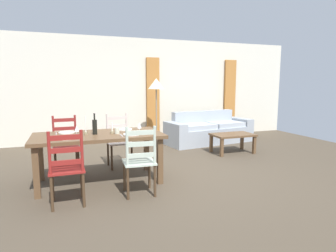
# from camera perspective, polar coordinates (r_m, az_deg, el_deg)

# --- Properties ---
(ground_plane) EXTENTS (9.60, 9.60, 0.02)m
(ground_plane) POSITION_cam_1_polar(r_m,az_deg,el_deg) (4.93, 1.75, -9.50)
(ground_plane) COLOR #4C4032
(wall_far) EXTENTS (9.60, 0.16, 2.70)m
(wall_far) POSITION_cam_1_polar(r_m,az_deg,el_deg) (7.86, -7.11, 7.17)
(wall_far) COLOR silver
(wall_far) RESTS_ON ground_plane
(curtain_panel_left) EXTENTS (0.35, 0.08, 2.20)m
(curtain_panel_left) POSITION_cam_1_polar(r_m,az_deg,el_deg) (7.87, -3.00, 5.40)
(curtain_panel_left) COLOR #BA7534
(curtain_panel_left) RESTS_ON ground_plane
(curtain_panel_right) EXTENTS (0.35, 0.08, 2.20)m
(curtain_panel_right) POSITION_cam_1_polar(r_m,az_deg,el_deg) (8.86, 12.11, 5.55)
(curtain_panel_right) COLOR #BA7534
(curtain_panel_right) RESTS_ON ground_plane
(dining_table) EXTENTS (1.90, 0.96, 0.75)m
(dining_table) POSITION_cam_1_polar(r_m,az_deg,el_deg) (4.48, -13.59, -2.65)
(dining_table) COLOR brown
(dining_table) RESTS_ON ground_plane
(dining_chair_near_left) EXTENTS (0.43, 0.41, 0.96)m
(dining_chair_near_left) POSITION_cam_1_polar(r_m,az_deg,el_deg) (3.75, -19.44, -7.91)
(dining_chair_near_left) COLOR maroon
(dining_chair_near_left) RESTS_ON ground_plane
(dining_chair_near_right) EXTENTS (0.44, 0.43, 0.96)m
(dining_chair_near_right) POSITION_cam_1_polar(r_m,az_deg,el_deg) (3.89, -5.65, -6.89)
(dining_chair_near_right) COLOR beige
(dining_chair_near_right) RESTS_ON ground_plane
(dining_chair_far_left) EXTENTS (0.44, 0.42, 0.96)m
(dining_chair_far_left) POSITION_cam_1_polar(r_m,az_deg,el_deg) (5.24, -19.63, -3.39)
(dining_chair_far_left) COLOR maroon
(dining_chair_far_left) RESTS_ON ground_plane
(dining_chair_far_right) EXTENTS (0.44, 0.42, 0.96)m
(dining_chair_far_right) POSITION_cam_1_polar(r_m,az_deg,el_deg) (5.33, -9.73, -2.83)
(dining_chair_far_right) COLOR beige
(dining_chair_far_right) RESTS_ON ground_plane
(dinner_plate_near_left) EXTENTS (0.24, 0.24, 0.02)m
(dinner_plate_near_left) POSITION_cam_1_polar(r_m,az_deg,el_deg) (4.19, -19.39, -2.29)
(dinner_plate_near_left) COLOR white
(dinner_plate_near_left) RESTS_ON dining_table
(fork_near_left) EXTENTS (0.02, 0.17, 0.01)m
(fork_near_left) POSITION_cam_1_polar(r_m,az_deg,el_deg) (4.19, -21.43, -2.47)
(fork_near_left) COLOR silver
(fork_near_left) RESTS_ON dining_table
(dinner_plate_near_right) EXTENTS (0.24, 0.24, 0.02)m
(dinner_plate_near_right) POSITION_cam_1_polar(r_m,az_deg,el_deg) (4.28, -7.27, -1.66)
(dinner_plate_near_right) COLOR white
(dinner_plate_near_right) RESTS_ON dining_table
(fork_near_right) EXTENTS (0.03, 0.17, 0.01)m
(fork_near_right) POSITION_cam_1_polar(r_m,az_deg,el_deg) (4.26, -9.24, -1.85)
(fork_near_right) COLOR silver
(fork_near_right) RESTS_ON dining_table
(dinner_plate_far_left) EXTENTS (0.24, 0.24, 0.02)m
(dinner_plate_far_left) POSITION_cam_1_polar(r_m,az_deg,el_deg) (4.68, -19.44, -1.22)
(dinner_plate_far_left) COLOR white
(dinner_plate_far_left) RESTS_ON dining_table
(fork_far_left) EXTENTS (0.02, 0.17, 0.01)m
(fork_far_left) POSITION_cam_1_polar(r_m,az_deg,el_deg) (4.69, -21.27, -1.38)
(fork_far_left) COLOR silver
(fork_far_left) RESTS_ON dining_table
(dinner_plate_far_right) EXTENTS (0.24, 0.24, 0.02)m
(dinner_plate_far_right) POSITION_cam_1_polar(r_m,az_deg,el_deg) (4.77, -8.58, -0.68)
(dinner_plate_far_right) COLOR white
(dinner_plate_far_right) RESTS_ON dining_table
(fork_far_right) EXTENTS (0.03, 0.17, 0.01)m
(fork_far_right) POSITION_cam_1_polar(r_m,az_deg,el_deg) (4.74, -10.35, -0.84)
(fork_far_right) COLOR silver
(fork_far_right) RESTS_ON dining_table
(wine_bottle) EXTENTS (0.07, 0.07, 0.32)m
(wine_bottle) POSITION_cam_1_polar(r_m,az_deg,el_deg) (4.43, -14.32, -0.10)
(wine_bottle) COLOR black
(wine_bottle) RESTS_ON dining_table
(wine_glass_near_left) EXTENTS (0.06, 0.06, 0.16)m
(wine_glass_near_left) POSITION_cam_1_polar(r_m,az_deg,el_deg) (4.29, -17.66, -0.60)
(wine_glass_near_left) COLOR white
(wine_glass_near_left) RESTS_ON dining_table
(wine_glass_near_right) EXTENTS (0.06, 0.06, 0.16)m
(wine_glass_near_right) POSITION_cam_1_polar(r_m,az_deg,el_deg) (4.42, -5.68, 0.01)
(wine_glass_near_right) COLOR white
(wine_glass_near_right) RESTS_ON dining_table
(coffee_cup_primary) EXTENTS (0.07, 0.07, 0.09)m
(coffee_cup_primary) POSITION_cam_1_polar(r_m,az_deg,el_deg) (4.42, -10.04, -0.95)
(coffee_cup_primary) COLOR beige
(coffee_cup_primary) RESTS_ON dining_table
(candle_tall) EXTENTS (0.05, 0.05, 0.28)m
(candle_tall) POSITION_cam_1_polar(r_m,az_deg,el_deg) (4.45, -15.99, -0.60)
(candle_tall) COLOR #998C66
(candle_tall) RESTS_ON dining_table
(candle_short) EXTENTS (0.05, 0.05, 0.17)m
(candle_short) POSITION_cam_1_polar(r_m,az_deg,el_deg) (4.44, -11.02, -0.92)
(candle_short) COLOR #998C66
(candle_short) RESTS_ON dining_table
(couch) EXTENTS (2.37, 1.13, 0.80)m
(couch) POSITION_cam_1_polar(r_m,az_deg,el_deg) (7.50, 7.95, -1.01)
(couch) COLOR #9FA7B0
(couch) RESTS_ON ground_plane
(coffee_table) EXTENTS (0.90, 0.56, 0.42)m
(coffee_table) POSITION_cam_1_polar(r_m,az_deg,el_deg) (6.44, 12.69, -2.11)
(coffee_table) COLOR brown
(coffee_table) RESTS_ON ground_plane
(standing_lamp) EXTENTS (0.40, 0.40, 1.64)m
(standing_lamp) POSITION_cam_1_polar(r_m,az_deg,el_deg) (7.06, -2.34, 7.60)
(standing_lamp) COLOR #332D28
(standing_lamp) RESTS_ON ground_plane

